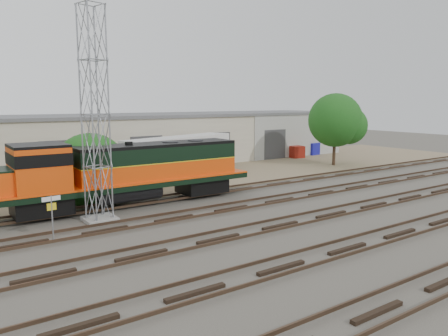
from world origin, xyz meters
TOP-DOWN VIEW (x-y plane):
  - ground at (0.00, 0.00)m, footprint 140.00×140.00m
  - dirt_strip at (0.00, 15.00)m, footprint 80.00×16.00m
  - tracks at (0.00, -3.00)m, footprint 80.00×20.40m
  - warehouse at (0.04, 22.98)m, footprint 58.40×10.40m
  - locomotive at (-5.01, 6.00)m, footprint 16.71×2.93m
  - signal_tower at (-7.53, 3.73)m, footprint 1.73×1.73m
  - sign_post at (-10.52, 1.72)m, footprint 0.89×0.16m
  - semi_trailer at (3.38, 13.76)m, footprint 11.77×5.86m
  - dumpster_blue at (24.54, 18.46)m, footprint 1.81×1.73m
  - dumpster_red at (20.88, 17.31)m, footprint 1.73×1.64m
  - tree_mid at (-6.22, 8.11)m, footprint 5.16×4.92m
  - tree_east at (20.13, 10.52)m, footprint 5.80×5.53m

SIDE VIEW (x-z plane):
  - ground at x=0.00m, z-range 0.00..0.00m
  - dirt_strip at x=0.00m, z-range 0.00..0.02m
  - tracks at x=0.00m, z-range -0.06..0.22m
  - dumpster_red at x=20.88m, z-range 0.00..1.40m
  - dumpster_blue at x=24.54m, z-range 0.00..1.50m
  - sign_post at x=-10.52m, z-range 0.44..2.62m
  - tree_mid at x=-6.22m, z-range -0.42..4.50m
  - semi_trailer at x=3.38m, z-range 0.46..4.04m
  - locomotive at x=-5.01m, z-range 0.30..4.32m
  - warehouse at x=0.04m, z-range 0.00..5.30m
  - tree_east at x=20.13m, z-range 0.82..8.28m
  - signal_tower at x=-7.53m, z-range -0.15..11.57m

